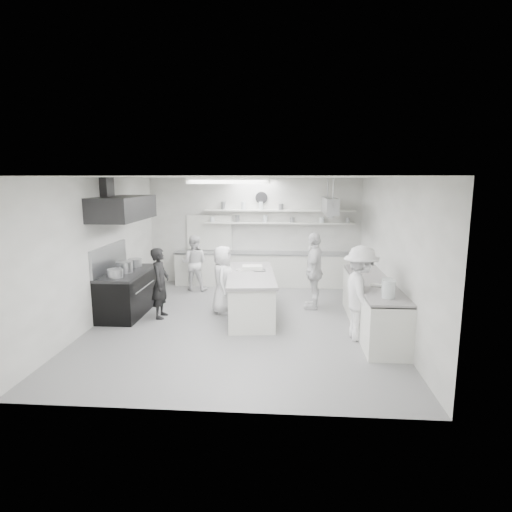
# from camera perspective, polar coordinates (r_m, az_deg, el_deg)

# --- Properties ---
(floor) EXTENTS (6.00, 7.00, 0.02)m
(floor) POSITION_cam_1_polar(r_m,az_deg,el_deg) (9.01, -1.92, -8.93)
(floor) COLOR gray
(floor) RESTS_ON ground
(ceiling) EXTENTS (6.00, 7.00, 0.02)m
(ceiling) POSITION_cam_1_polar(r_m,az_deg,el_deg) (8.51, -2.04, 10.65)
(ceiling) COLOR silver
(ceiling) RESTS_ON wall_back
(wall_back) EXTENTS (6.00, 0.04, 3.00)m
(wall_back) POSITION_cam_1_polar(r_m,az_deg,el_deg) (12.08, -0.20, 3.38)
(wall_back) COLOR silver
(wall_back) RESTS_ON floor
(wall_front) EXTENTS (6.00, 0.04, 3.00)m
(wall_front) POSITION_cam_1_polar(r_m,az_deg,el_deg) (5.25, -6.08, -5.89)
(wall_front) COLOR silver
(wall_front) RESTS_ON floor
(wall_left) EXTENTS (0.04, 7.00, 3.00)m
(wall_left) POSITION_cam_1_polar(r_m,az_deg,el_deg) (9.43, -20.41, 0.76)
(wall_left) COLOR silver
(wall_left) RESTS_ON floor
(wall_right) EXTENTS (0.04, 7.00, 3.00)m
(wall_right) POSITION_cam_1_polar(r_m,az_deg,el_deg) (8.83, 17.76, 0.31)
(wall_right) COLOR silver
(wall_right) RESTS_ON floor
(stove) EXTENTS (0.80, 1.80, 0.90)m
(stove) POSITION_cam_1_polar(r_m,az_deg,el_deg) (9.85, -16.95, -4.90)
(stove) COLOR black
(stove) RESTS_ON floor
(exhaust_hood) EXTENTS (0.85, 2.00, 0.50)m
(exhaust_hood) POSITION_cam_1_polar(r_m,az_deg,el_deg) (9.55, -17.55, 6.18)
(exhaust_hood) COLOR #29292A
(exhaust_hood) RESTS_ON wall_left
(back_counter) EXTENTS (5.00, 0.60, 0.92)m
(back_counter) POSITION_cam_1_polar(r_m,az_deg,el_deg) (11.94, 1.13, -1.77)
(back_counter) COLOR silver
(back_counter) RESTS_ON floor
(shelf_lower) EXTENTS (4.20, 0.26, 0.04)m
(shelf_lower) POSITION_cam_1_polar(r_m,az_deg,el_deg) (11.89, 3.12, 4.46)
(shelf_lower) COLOR silver
(shelf_lower) RESTS_ON wall_back
(shelf_upper) EXTENTS (4.20, 0.26, 0.04)m
(shelf_upper) POSITION_cam_1_polar(r_m,az_deg,el_deg) (11.86, 3.14, 6.15)
(shelf_upper) COLOR silver
(shelf_upper) RESTS_ON wall_back
(pass_through_window) EXTENTS (1.30, 0.04, 1.00)m
(pass_through_window) POSITION_cam_1_polar(r_m,az_deg,el_deg) (12.23, -6.30, 3.17)
(pass_through_window) COLOR black
(pass_through_window) RESTS_ON wall_back
(wall_clock) EXTENTS (0.32, 0.05, 0.32)m
(wall_clock) POSITION_cam_1_polar(r_m,az_deg,el_deg) (11.95, 0.74, 7.87)
(wall_clock) COLOR white
(wall_clock) RESTS_ON wall_back
(right_counter) EXTENTS (0.74, 3.30, 0.94)m
(right_counter) POSITION_cam_1_polar(r_m,az_deg,el_deg) (8.80, 15.46, -6.51)
(right_counter) COLOR silver
(right_counter) RESTS_ON floor
(pot_rack) EXTENTS (0.30, 1.60, 0.40)m
(pot_rack) POSITION_cam_1_polar(r_m,az_deg,el_deg) (10.93, 9.93, 6.70)
(pot_rack) COLOR #9FA1A5
(pot_rack) RESTS_ON ceiling
(light_fixture_front) EXTENTS (1.30, 0.25, 0.10)m
(light_fixture_front) POSITION_cam_1_polar(r_m,az_deg,el_deg) (6.72, -3.72, 10.13)
(light_fixture_front) COLOR silver
(light_fixture_front) RESTS_ON ceiling
(light_fixture_rear) EXTENTS (1.30, 0.25, 0.10)m
(light_fixture_rear) POSITION_cam_1_polar(r_m,az_deg,el_deg) (10.30, -0.94, 10.21)
(light_fixture_rear) COLOR silver
(light_fixture_rear) RESTS_ON ceiling
(prep_island) EXTENTS (1.16, 2.53, 0.90)m
(prep_island) POSITION_cam_1_polar(r_m,az_deg,el_deg) (9.28, -0.71, -5.37)
(prep_island) COLOR silver
(prep_island) RESTS_ON floor
(stove_pot) EXTENTS (0.36, 0.36, 0.29)m
(stove_pot) POSITION_cam_1_polar(r_m,az_deg,el_deg) (9.64, -17.31, -1.55)
(stove_pot) COLOR #9FA1A5
(stove_pot) RESTS_ON stove
(cook_stove) EXTENTS (0.37, 0.56, 1.53)m
(cook_stove) POSITION_cam_1_polar(r_m,az_deg,el_deg) (9.32, -12.79, -3.58)
(cook_stove) COLOR black
(cook_stove) RESTS_ON floor
(cook_back) EXTENTS (0.76, 0.61, 1.50)m
(cook_back) POSITION_cam_1_polar(r_m,az_deg,el_deg) (11.45, -8.37, -0.92)
(cook_back) COLOR white
(cook_back) RESTS_ON floor
(cook_island_left) EXTENTS (0.50, 0.75, 1.52)m
(cook_island_left) POSITION_cam_1_polar(r_m,az_deg,el_deg) (9.45, -4.51, -3.19)
(cook_island_left) COLOR white
(cook_island_left) RESTS_ON floor
(cook_island_right) EXTENTS (0.59, 1.09, 1.77)m
(cook_island_right) POSITION_cam_1_polar(r_m,az_deg,el_deg) (9.81, 7.84, -1.99)
(cook_island_right) COLOR white
(cook_island_right) RESTS_ON floor
(cook_right) EXTENTS (0.78, 1.21, 1.77)m
(cook_right) POSITION_cam_1_polar(r_m,az_deg,el_deg) (8.03, 13.89, -4.94)
(cook_right) COLOR white
(cook_right) RESTS_ON floor
(bowl_island_a) EXTENTS (0.35, 0.35, 0.07)m
(bowl_island_a) POSITION_cam_1_polar(r_m,az_deg,el_deg) (9.42, 0.44, -2.07)
(bowl_island_a) COLOR #9FA1A5
(bowl_island_a) RESTS_ON prep_island
(bowl_island_b) EXTENTS (0.27, 0.27, 0.06)m
(bowl_island_b) POSITION_cam_1_polar(r_m,az_deg,el_deg) (9.47, -2.13, -2.02)
(bowl_island_b) COLOR silver
(bowl_island_b) RESTS_ON prep_island
(bowl_right) EXTENTS (0.33, 0.33, 0.06)m
(bowl_right) POSITION_cam_1_polar(r_m,az_deg,el_deg) (8.30, 15.94, -3.96)
(bowl_right) COLOR silver
(bowl_right) RESTS_ON right_counter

